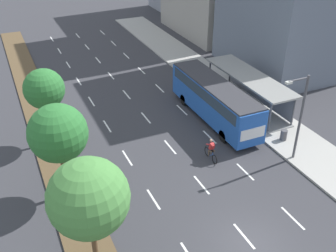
{
  "coord_description": "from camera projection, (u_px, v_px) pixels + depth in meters",
  "views": [
    {
      "loc": [
        -10.71,
        -12.42,
        16.93
      ],
      "look_at": [
        0.33,
        11.85,
        1.2
      ],
      "focal_mm": 42.36,
      "sensor_mm": 36.0,
      "label": 1
    }
  ],
  "objects": [
    {
      "name": "bus",
      "position": [
        214.0,
        97.0,
        33.33
      ],
      "size": [
        2.54,
        11.29,
        3.37
      ],
      "color": "#2356B2",
      "rests_on": "ground"
    },
    {
      "name": "median_tree_third",
      "position": [
        44.0,
        89.0,
        28.81
      ],
      "size": [
        3.01,
        3.01,
        6.01
      ],
      "color": "brown",
      "rests_on": "median_strip"
    },
    {
      "name": "lane_divider_left",
      "position": [
        99.0,
        113.0,
        35.26
      ],
      "size": [
        0.14,
        47.62,
        0.01
      ],
      "color": "white",
      "rests_on": "ground"
    },
    {
      "name": "trash_bin",
      "position": [
        284.0,
        135.0,
        30.99
      ],
      "size": [
        0.52,
        0.52,
        0.85
      ],
      "primitive_type": "cylinder",
      "color": "#4C4C51",
      "rests_on": "sidewalk_right"
    },
    {
      "name": "median_tree_nearest",
      "position": [
        88.0,
        198.0,
        18.02
      ],
      "size": [
        3.87,
        3.87,
        6.77
      ],
      "color": "brown",
      "rests_on": "median_strip"
    },
    {
      "name": "ground_plane",
      "position": [
        250.0,
        244.0,
        22.16
      ],
      "size": [
        140.0,
        140.0,
        0.0
      ],
      "primitive_type": "plane",
      "color": "#38383D"
    },
    {
      "name": "bus_shelter",
      "position": [
        251.0,
        87.0,
        35.63
      ],
      "size": [
        2.9,
        10.54,
        2.86
      ],
      "color": "gray",
      "rests_on": "sidewalk_right"
    },
    {
      "name": "lane_divider_right",
      "position": [
        170.0,
        98.0,
        37.76
      ],
      "size": [
        0.14,
        47.62,
        0.01
      ],
      "color": "white",
      "rests_on": "ground"
    },
    {
      "name": "lane_divider_center",
      "position": [
        136.0,
        106.0,
        36.51
      ],
      "size": [
        0.14,
        47.62,
        0.01
      ],
      "color": "white",
      "rests_on": "ground"
    },
    {
      "name": "cyclist",
      "position": [
        211.0,
        151.0,
        28.74
      ],
      "size": [
        0.46,
        1.82,
        1.71
      ],
      "color": "black",
      "rests_on": "ground"
    },
    {
      "name": "median_tree_second",
      "position": [
        58.0,
        133.0,
        23.4
      ],
      "size": [
        3.59,
        3.59,
        6.36
      ],
      "color": "brown",
      "rests_on": "median_strip"
    },
    {
      "name": "sidewalk_right",
      "position": [
        214.0,
        81.0,
        41.1
      ],
      "size": [
        4.5,
        52.0,
        0.15
      ],
      "primitive_type": "cube",
      "color": "#ADAAA3",
      "rests_on": "ground"
    },
    {
      "name": "streetlight",
      "position": [
        300.0,
        113.0,
        27.19
      ],
      "size": [
        1.91,
        0.24,
        6.5
      ],
      "color": "#4C4C51",
      "rests_on": "sidewalk_right"
    },
    {
      "name": "median_strip",
      "position": [
        41.0,
        115.0,
        34.85
      ],
      "size": [
        2.6,
        52.0,
        0.12
      ],
      "primitive_type": "cube",
      "color": "brown",
      "rests_on": "ground"
    }
  ]
}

